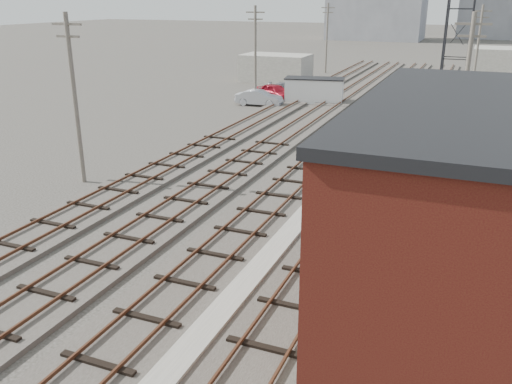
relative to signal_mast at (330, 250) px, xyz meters
The scene contains 21 objects.
ground 48.60m from the signal_mast, 94.37° to the left, with size 320.00×320.00×0.00m, color #282621.
track_right 27.53m from the signal_mast, 92.51° to the left, with size 3.20×90.00×0.39m.
track_mid_right 27.99m from the signal_mast, 100.75° to the left, with size 3.20×90.00×0.39m.
track_mid_left 29.00m from the signal_mast, 108.56° to the left, with size 3.20×90.00×0.39m.
track_left 30.51m from the signal_mast, 115.73° to the left, with size 3.20×90.00×0.39m.
platform_curb 4.67m from the signal_mast, 143.20° to the left, with size 0.90×28.00×0.26m, color gray.
brick_building 3.97m from the signal_mast, ahead, with size 6.54×12.20×7.22m.
lattice_tower 23.98m from the signal_mast, 85.60° to the left, with size 1.60×1.60×15.00m.
utility_pole_left_a 18.38m from the signal_mast, 152.61° to the left, with size 1.80×0.24×9.00m.
utility_pole_left_b 37.18m from the signal_mast, 115.88° to the left, with size 1.80×0.24×9.00m.
utility_pole_left_c 60.64m from the signal_mast, 105.51° to the left, with size 1.80×0.24×9.00m.
utility_pole_right_a 16.78m from the signal_mast, 80.31° to the left, with size 1.80×0.24×9.00m.
utility_pole_right_b 46.53m from the signal_mast, 86.55° to the left, with size 1.80×0.24×9.00m.
shed_left 52.26m from the signal_mast, 112.15° to the left, with size 8.00×5.00×3.20m, color gray.
shed_right 58.64m from the signal_mast, 84.81° to the left, with size 6.00×6.00×4.00m, color gray.
signal_mast is the anchor object (origin of this frame).
switch_stand 27.97m from the signal_mast, 102.60° to the left, with size 0.34×0.34×1.25m.
site_trailer 38.27m from the signal_mast, 107.19° to the left, with size 6.01×3.43×2.38m.
car_red 39.84m from the signal_mast, 112.76° to the left, with size 1.81×4.49×1.53m, color maroon.
car_silver 36.58m from the signal_mast, 115.37° to the left, with size 1.55×4.45×1.47m, color #A4A6AB.
car_grey 42.74m from the signal_mast, 110.60° to the left, with size 1.79×4.40×1.28m, color slate.
Camera 1 is at (7.21, -2.77, 9.67)m, focal length 38.00 mm.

